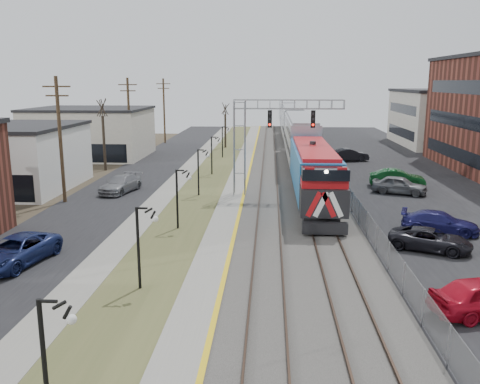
{
  "coord_description": "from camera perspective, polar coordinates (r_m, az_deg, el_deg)",
  "views": [
    {
      "loc": [
        2.03,
        -14.09,
        9.61
      ],
      "look_at": [
        0.14,
        17.86,
        2.6
      ],
      "focal_mm": 38.0,
      "sensor_mm": 36.0,
      "label": 1
    }
  ],
  "objects": [
    {
      "name": "train",
      "position": [
        75.27,
        6.06,
        7.19
      ],
      "size": [
        3.0,
        85.85,
        5.33
      ],
      "color": "#135D9F",
      "rests_on": "ground"
    },
    {
      "name": "platform",
      "position": [
        50.1,
        -0.15,
        1.43
      ],
      "size": [
        2.0,
        120.0,
        0.24
      ],
      "primitive_type": "cube",
      "color": "gray",
      "rests_on": "ground"
    },
    {
      "name": "car_lot_e",
      "position": [
        46.01,
        17.47,
        0.71
      ],
      "size": [
        4.95,
        3.46,
        1.56
      ],
      "primitive_type": "imported",
      "rotation": [
        0.0,
        0.0,
        1.18
      ],
      "color": "slate",
      "rests_on": "ground"
    },
    {
      "name": "car_lot_g",
      "position": [
        63.45,
        12.15,
        4.06
      ],
      "size": [
        4.87,
        2.53,
        1.53
      ],
      "primitive_type": "imported",
      "rotation": [
        0.0,
        0.0,
        1.78
      ],
      "color": "black",
      "rests_on": "ground"
    },
    {
      "name": "car_lot_f",
      "position": [
        48.89,
        17.23,
        1.43
      ],
      "size": [
        5.15,
        2.45,
        1.63
      ],
      "primitive_type": "imported",
      "rotation": [
        0.0,
        0.0,
        1.42
      ],
      "color": "#0C3F18",
      "rests_on": "ground"
    },
    {
      "name": "car_lot_d",
      "position": [
        35.09,
        21.52,
        -3.26
      ],
      "size": [
        5.12,
        3.27,
        1.38
      ],
      "primitive_type": "imported",
      "rotation": [
        0.0,
        0.0,
        1.27
      ],
      "color": "#16164E",
      "rests_on": "ground"
    },
    {
      "name": "utility_poles",
      "position": [
        42.7,
        -19.51,
        5.45
      ],
      "size": [
        0.28,
        80.28,
        10.0
      ],
      "color": "#4C3823",
      "rests_on": "ground"
    },
    {
      "name": "ballast_bed",
      "position": [
        50.05,
        5.57,
        1.34
      ],
      "size": [
        8.0,
        120.0,
        0.2
      ],
      "primitive_type": "cube",
      "color": "#595651",
      "rests_on": "ground"
    },
    {
      "name": "lampposts",
      "position": [
        33.81,
        -6.99,
        -0.75
      ],
      "size": [
        0.14,
        62.14,
        4.0
      ],
      "color": "black",
      "rests_on": "ground"
    },
    {
      "name": "street_west",
      "position": [
        51.82,
        -11.82,
        1.43
      ],
      "size": [
        7.0,
        120.0,
        0.04
      ],
      "primitive_type": "cube",
      "color": "black",
      "rests_on": "ground"
    },
    {
      "name": "signal_gantry",
      "position": [
        42.29,
        2.28,
        6.89
      ],
      "size": [
        9.0,
        1.07,
        8.15
      ],
      "color": "gray",
      "rests_on": "ground"
    },
    {
      "name": "fence",
      "position": [
        50.26,
        10.38,
        2.05
      ],
      "size": [
        0.04,
        120.0,
        1.6
      ],
      "primitive_type": "cube",
      "color": "gray",
      "rests_on": "ground"
    },
    {
      "name": "car_lot_c",
      "position": [
        31.36,
        20.58,
        -5.09
      ],
      "size": [
        5.06,
        3.8,
        1.28
      ],
      "primitive_type": "imported",
      "rotation": [
        0.0,
        0.0,
        1.16
      ],
      "color": "black",
      "rests_on": "ground"
    },
    {
      "name": "track_far",
      "position": [
        50.1,
        7.29,
        1.51
      ],
      "size": [
        1.58,
        120.0,
        0.15
      ],
      "color": "#2D2119",
      "rests_on": "ballast_bed"
    },
    {
      "name": "bare_trees",
      "position": [
        55.44,
        -12.06,
        4.92
      ],
      "size": [
        12.3,
        42.3,
        5.95
      ],
      "color": "#382D23",
      "rests_on": "ground"
    },
    {
      "name": "platform_edge",
      "position": [
        50.03,
        0.86,
        1.56
      ],
      "size": [
        0.24,
        120.0,
        0.01
      ],
      "primitive_type": "cube",
      "color": "gold",
      "rests_on": "platform"
    },
    {
      "name": "car_street_a",
      "position": [
        29.65,
        -23.85,
        -6.13
      ],
      "size": [
        3.49,
        5.78,
        1.5
      ],
      "primitive_type": "imported",
      "rotation": [
        0.0,
        0.0,
        -0.2
      ],
      "color": "navy",
      "rests_on": "ground"
    },
    {
      "name": "car_street_b",
      "position": [
        45.73,
        -13.26,
        0.84
      ],
      "size": [
        3.19,
        5.46,
        1.49
      ],
      "primitive_type": "imported",
      "rotation": [
        0.0,
        0.0,
        -0.23
      ],
      "color": "gray",
      "rests_on": "ground"
    },
    {
      "name": "parking_lot",
      "position": [
        51.94,
        18.92,
        1.04
      ],
      "size": [
        16.0,
        120.0,
        0.04
      ],
      "primitive_type": "cube",
      "color": "black",
      "rests_on": "ground"
    },
    {
      "name": "grass_median",
      "position": [
        50.38,
        -3.56,
        1.37
      ],
      "size": [
        4.0,
        120.0,
        0.06
      ],
      "primitive_type": "cube",
      "color": "#4D532C",
      "rests_on": "ground"
    },
    {
      "name": "sidewalk",
      "position": [
        50.83,
        -6.92,
        1.41
      ],
      "size": [
        2.0,
        120.0,
        0.08
      ],
      "primitive_type": "cube",
      "color": "gray",
      "rests_on": "ground"
    },
    {
      "name": "track_near",
      "position": [
        49.98,
        3.29,
        1.57
      ],
      "size": [
        1.58,
        120.0,
        0.15
      ],
      "color": "#2D2119",
      "rests_on": "ballast_bed"
    }
  ]
}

